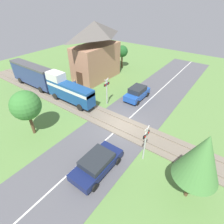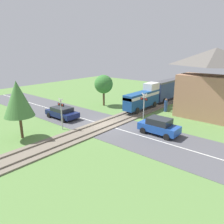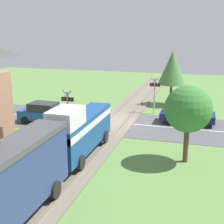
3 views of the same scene
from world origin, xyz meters
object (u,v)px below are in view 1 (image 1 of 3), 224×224
Objects in this scene: crossing_signal_east_approach at (107,88)px; car_far_side at (137,93)px; pedestrian_by_station at (75,86)px; crossing_signal_west_approach at (146,140)px; car_near_crossing at (97,163)px; train at (47,81)px; station_building at (96,52)px.

car_far_side is at bearing -35.44° from crossing_signal_east_approach.
crossing_signal_west_approach is at bearing -111.10° from pedestrian_by_station.
car_near_crossing is 1.28× the size of crossing_signal_west_approach.
station_building is at bearing -12.45° from train.
station_building is at bearing 53.02° from crossing_signal_west_approach.
pedestrian_by_station is at bearing 89.83° from crossing_signal_east_approach.
crossing_signal_east_approach is (2.43, -7.55, 0.21)m from train.
crossing_signal_east_approach is at bearing 33.21° from car_near_crossing.
station_building reaches higher than pedestrian_by_station.
car_near_crossing is 1.10× the size of car_far_side.
crossing_signal_west_approach is at bearing -37.11° from car_near_crossing.
station_building is 4.69× the size of pedestrian_by_station.
train reaches higher than car_far_side.
train is 8.48× the size of pedestrian_by_station.
crossing_signal_west_approach reaches higher than car_near_crossing.
crossing_signal_west_approach reaches higher than car_far_side.
train is 3.78× the size of car_far_side.
station_building reaches higher than train.
train reaches higher than pedestrian_by_station.
pedestrian_by_station reaches higher than car_near_crossing.
station_building reaches higher than car_far_side.
crossing_signal_west_approach is at bearing -126.98° from station_building.
crossing_signal_west_approach is 16.68m from station_building.
car_near_crossing is at bearing 142.89° from crossing_signal_west_approach.
crossing_signal_west_approach is at bearing -99.26° from train.
car_near_crossing is 11.35m from car_far_side.
car_near_crossing is (-5.40, -12.67, -1.14)m from train.
car_far_side is at bearing 32.59° from crossing_signal_west_approach.
car_near_crossing is 9.45m from crossing_signal_east_approach.
car_far_side is (10.98, 2.88, 0.10)m from car_near_crossing.
crossing_signal_west_approach is at bearing -147.41° from car_far_side.
car_near_crossing is at bearing -139.63° from station_building.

